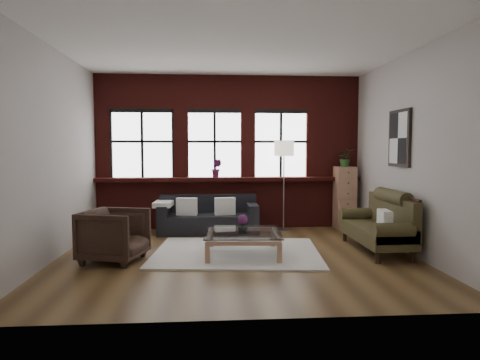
{
  "coord_description": "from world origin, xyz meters",
  "views": [
    {
      "loc": [
        -0.42,
        -6.57,
        1.68
      ],
      "look_at": [
        0.1,
        0.6,
        1.15
      ],
      "focal_mm": 32.0,
      "sensor_mm": 36.0,
      "label": 1
    }
  ],
  "objects": [
    {
      "name": "coffee_table",
      "position": [
        0.1,
        0.03,
        0.19
      ],
      "size": [
        1.23,
        1.23,
        0.39
      ],
      "primitive_type": null,
      "rotation": [
        0.0,
        0.0,
        -0.05
      ],
      "color": "tan",
      "rests_on": "shag_rug"
    },
    {
      "name": "dark_sofa",
      "position": [
        -0.44,
        1.9,
        0.36
      ],
      "size": [
        1.96,
        0.8,
        0.71
      ],
      "primitive_type": null,
      "color": "black",
      "rests_on": "floor"
    },
    {
      "name": "floor_lamp",
      "position": [
        1.1,
        2.05,
        0.99
      ],
      "size": [
        0.4,
        0.4,
        1.98
      ],
      "primitive_type": null,
      "color": "#A5A5A8",
      "rests_on": "floor"
    },
    {
      "name": "sill_ledge",
      "position": [
        0.0,
        2.35,
        1.04
      ],
      "size": [
        5.5,
        0.3,
        0.08
      ],
      "primitive_type": "cube",
      "color": "#5B1915",
      "rests_on": "brick_backwall"
    },
    {
      "name": "shag_rug",
      "position": [
        0.02,
        0.19,
        0.01
      ],
      "size": [
        2.8,
        2.3,
        0.03
      ],
      "primitive_type": "cube",
      "rotation": [
        0.0,
        0.0,
        -0.1
      ],
      "color": "beige",
      "rests_on": "floor"
    },
    {
      "name": "flowers",
      "position": [
        0.1,
        0.03,
        0.57
      ],
      "size": [
        0.16,
        0.16,
        0.16
      ],
      "primitive_type": "sphere",
      "color": "#5F2052",
      "rests_on": "vase"
    },
    {
      "name": "wall_left",
      "position": [
        -2.75,
        0.0,
        1.6
      ],
      "size": [
        0.0,
        5.0,
        5.0
      ],
      "primitive_type": "plane",
      "rotation": [
        1.57,
        0.0,
        1.57
      ],
      "color": "#B5AEA8",
      "rests_on": "ground"
    },
    {
      "name": "potted_plant_top",
      "position": [
        2.42,
        2.16,
        1.49
      ],
      "size": [
        0.35,
        0.31,
        0.37
      ],
      "primitive_type": "imported",
      "rotation": [
        0.0,
        0.0,
        0.05
      ],
      "color": "#2D5923",
      "rests_on": "drawer_chest"
    },
    {
      "name": "sill_plant",
      "position": [
        -0.26,
        2.32,
        1.27
      ],
      "size": [
        0.26,
        0.23,
        0.38
      ],
      "primitive_type": "imported",
      "rotation": [
        0.0,
        0.0,
        -0.35
      ],
      "color": "#5F2052",
      "rests_on": "sill_ledge"
    },
    {
      "name": "pillow_b",
      "position": [
        -0.11,
        1.8,
        0.54
      ],
      "size": [
        0.42,
        0.2,
        0.34
      ],
      "primitive_type": "cube",
      "rotation": [
        0.0,
        0.0,
        0.14
      ],
      "color": "white",
      "rests_on": "dark_sofa"
    },
    {
      "name": "pillow_settee",
      "position": [
        2.22,
        -0.37,
        0.58
      ],
      "size": [
        0.19,
        0.39,
        0.34
      ],
      "primitive_type": "cube",
      "rotation": [
        0.0,
        0.0,
        -0.13
      ],
      "color": "white",
      "rests_on": "vintage_settee"
    },
    {
      "name": "brick_backwall",
      "position": [
        0.0,
        2.44,
        1.6
      ],
      "size": [
        5.5,
        0.12,
        3.2
      ],
      "primitive_type": null,
      "color": "#5B1915",
      "rests_on": "floor"
    },
    {
      "name": "armchair",
      "position": [
        -1.83,
        -0.17,
        0.39
      ],
      "size": [
        1.04,
        1.03,
        0.78
      ],
      "primitive_type": "imported",
      "rotation": [
        0.0,
        0.0,
        1.32
      ],
      "color": "black",
      "rests_on": "floor"
    },
    {
      "name": "window_right",
      "position": [
        1.1,
        2.45,
        1.75
      ],
      "size": [
        1.38,
        0.1,
        1.5
      ],
      "primitive_type": null,
      "color": "black",
      "rests_on": "brick_backwall"
    },
    {
      "name": "wall_poster",
      "position": [
        2.72,
        0.3,
        1.85
      ],
      "size": [
        0.05,
        0.74,
        0.94
      ],
      "primitive_type": null,
      "color": "black",
      "rests_on": "wall_right"
    },
    {
      "name": "wall_back",
      "position": [
        0.0,
        2.5,
        1.6
      ],
      "size": [
        5.5,
        0.0,
        5.5
      ],
      "primitive_type": "plane",
      "rotation": [
        1.57,
        0.0,
        0.0
      ],
      "color": "#B5AEA8",
      "rests_on": "ground"
    },
    {
      "name": "window_mid",
      "position": [
        -0.3,
        2.45,
        1.75
      ],
      "size": [
        1.38,
        0.1,
        1.5
      ],
      "primitive_type": null,
      "color": "black",
      "rests_on": "brick_backwall"
    },
    {
      "name": "floor",
      "position": [
        0.0,
        0.0,
        0.0
      ],
      "size": [
        5.5,
        5.5,
        0.0
      ],
      "primitive_type": "plane",
      "color": "#543B1E",
      "rests_on": "ground"
    },
    {
      "name": "pillow_a",
      "position": [
        -0.86,
        1.8,
        0.54
      ],
      "size": [
        0.42,
        0.22,
        0.34
      ],
      "primitive_type": "cube",
      "rotation": [
        0.0,
        0.0,
        -0.2
      ],
      "color": "white",
      "rests_on": "dark_sofa"
    },
    {
      "name": "window_left",
      "position": [
        -1.8,
        2.45,
        1.75
      ],
      "size": [
        1.38,
        0.1,
        1.5
      ],
      "primitive_type": null,
      "color": "black",
      "rests_on": "brick_backwall"
    },
    {
      "name": "vase",
      "position": [
        0.1,
        0.03,
        0.46
      ],
      "size": [
        0.19,
        0.19,
        0.16
      ],
      "primitive_type": "imported",
      "rotation": [
        0.0,
        0.0,
        -0.3
      ],
      "color": "#B2B2B2",
      "rests_on": "coffee_table"
    },
    {
      "name": "wall_right",
      "position": [
        2.75,
        0.0,
        1.6
      ],
      "size": [
        0.0,
        5.0,
        5.0
      ],
      "primitive_type": "plane",
      "rotation": [
        1.57,
        0.0,
        -1.57
      ],
      "color": "#B5AEA8",
      "rests_on": "ground"
    },
    {
      "name": "drawer_chest",
      "position": [
        2.42,
        2.16,
        0.65
      ],
      "size": [
        0.4,
        0.4,
        1.3
      ],
      "primitive_type": "cube",
      "color": "tan",
      "rests_on": "floor"
    },
    {
      "name": "vintage_settee",
      "position": [
        2.3,
        0.18,
        0.47
      ],
      "size": [
        0.79,
        1.77,
        0.94
      ],
      "primitive_type": null,
      "color": "#3C361C",
      "rests_on": "floor"
    },
    {
      "name": "ceiling",
      "position": [
        0.0,
        0.0,
        3.2
      ],
      "size": [
        5.5,
        5.5,
        0.0
      ],
      "primitive_type": "plane",
      "rotation": [
        3.14,
        0.0,
        0.0
      ],
      "color": "white",
      "rests_on": "ground"
    },
    {
      "name": "wall_front",
      "position": [
        0.0,
        -2.5,
        1.6
      ],
      "size": [
        5.5,
        0.0,
        5.5
      ],
      "primitive_type": "plane",
      "rotation": [
        -1.57,
        0.0,
        0.0
      ],
      "color": "#B5AEA8",
      "rests_on": "ground"
    }
  ]
}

